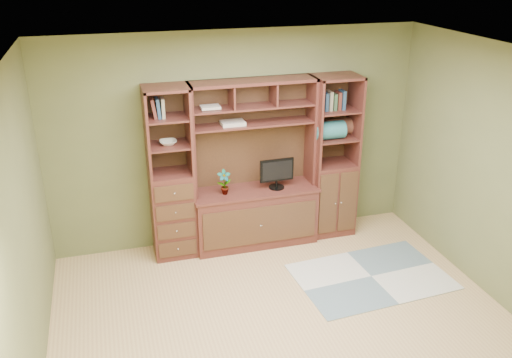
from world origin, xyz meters
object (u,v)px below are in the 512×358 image
object	(u,v)px
center_hutch	(255,167)
left_tower	(171,174)
right_tower	(333,157)
monitor	(277,168)

from	to	relation	value
center_hutch	left_tower	world-z (taller)	same
center_hutch	left_tower	bearing A→B (deg)	177.71
center_hutch	left_tower	distance (m)	1.00
left_tower	right_tower	distance (m)	2.02
right_tower	monitor	distance (m)	0.77
left_tower	right_tower	bearing A→B (deg)	0.00
center_hutch	left_tower	size ratio (longest dim) A/B	1.00
center_hutch	right_tower	xyz separation A→B (m)	(1.02, 0.04, 0.00)
left_tower	monitor	xyz separation A→B (m)	(1.26, -0.07, -0.04)
monitor	right_tower	bearing A→B (deg)	4.01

